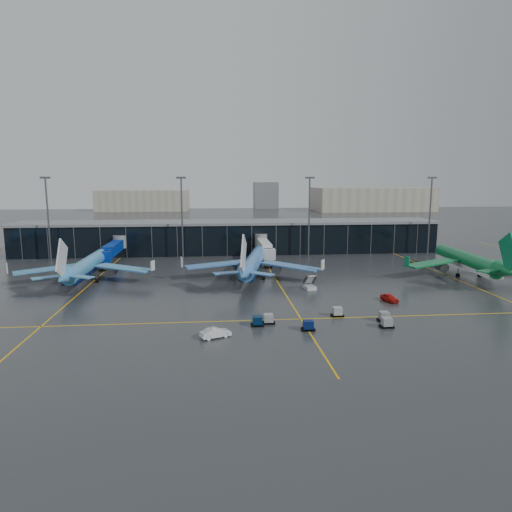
{
  "coord_description": "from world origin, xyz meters",
  "views": [
    {
      "loc": [
        -5.47,
        -92.67,
        24.86
      ],
      "look_at": [
        5.0,
        18.0,
        6.0
      ],
      "focal_mm": 32.0,
      "sensor_mm": 36.0,
      "label": 1
    }
  ],
  "objects": [
    {
      "name": "terminal_pier",
      "position": [
        0.0,
        62.0,
        5.42
      ],
      "size": [
        142.0,
        17.0,
        10.7
      ],
      "color": "black",
      "rests_on": "ground"
    },
    {
      "name": "service_van_red",
      "position": [
        30.35,
        -4.99,
        0.76
      ],
      "size": [
        3.02,
        4.8,
        1.52
      ],
      "primitive_type": "imported",
      "rotation": [
        0.0,
        0.0,
        0.3
      ],
      "color": "#B9130E",
      "rests_on": "ground"
    },
    {
      "name": "ground",
      "position": [
        0.0,
        0.0,
        0.0
      ],
      "size": [
        600.0,
        600.0,
        0.0
      ],
      "primitive_type": "plane",
      "color": "#282B2D",
      "rests_on": "ground"
    },
    {
      "name": "service_van_white",
      "position": [
        -5.35,
        -23.29,
        0.81
      ],
      "size": [
        5.2,
        3.46,
        1.62
      ],
      "primitive_type": "imported",
      "rotation": [
        0.0,
        0.0,
        1.96
      ],
      "color": "silver",
      "rests_on": "ground"
    },
    {
      "name": "airliner_klm_near",
      "position": [
        4.56,
        20.4,
        6.3
      ],
      "size": [
        43.5,
        47.39,
        12.6
      ],
      "primitive_type": null,
      "rotation": [
        0.0,
        0.0,
        -0.2
      ],
      "color": "#3B77C3",
      "rests_on": "ground"
    },
    {
      "name": "flood_masts",
      "position": [
        5.0,
        50.0,
        13.81
      ],
      "size": [
        203.0,
        0.5,
        25.5
      ],
      "color": "#595B60",
      "rests_on": "ground"
    },
    {
      "name": "airliner_arkefly",
      "position": [
        -36.46,
        20.58,
        6.07
      ],
      "size": [
        34.84,
        39.64,
        12.14
      ],
      "primitive_type": null,
      "rotation": [
        0.0,
        0.0,
        -0.0
      ],
      "color": "#3986BE",
      "rests_on": "ground"
    },
    {
      "name": "distant_hangars",
      "position": [
        49.94,
        270.08,
        8.79
      ],
      "size": [
        260.0,
        71.0,
        22.0
      ],
      "color": "#B2AD99",
      "rests_on": "ground"
    },
    {
      "name": "baggage_carts",
      "position": [
        13.43,
        -18.15,
        0.76
      ],
      "size": [
        24.79,
        8.76,
        1.7
      ],
      "color": "black",
      "rests_on": "ground"
    },
    {
      "name": "jet_bridges",
      "position": [
        -35.0,
        42.99,
        4.55
      ],
      "size": [
        94.0,
        27.5,
        7.2
      ],
      "color": "#595B60",
      "rests_on": "ground"
    },
    {
      "name": "taxi_lines",
      "position": [
        10.0,
        10.61,
        0.01
      ],
      "size": [
        220.0,
        120.0,
        0.02
      ],
      "color": "gold",
      "rests_on": "ground"
    },
    {
      "name": "mobile_airstair",
      "position": [
        16.29,
        6.96,
        0.77
      ],
      "size": [
        2.66,
        3.5,
        3.45
      ],
      "rotation": [
        0.0,
        0.0,
        0.15
      ],
      "color": "silver",
      "rests_on": "ground"
    },
    {
      "name": "airliner_aer_lingus",
      "position": [
        59.91,
        18.22,
        6.37
      ],
      "size": [
        39.42,
        44.08,
        12.74
      ],
      "primitive_type": null,
      "rotation": [
        0.0,
        0.0,
        -0.08
      ],
      "color": "#0C6833",
      "rests_on": "ground"
    }
  ]
}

